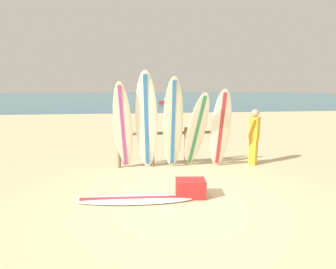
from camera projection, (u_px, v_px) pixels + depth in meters
ground_plane at (183, 204)px, 5.15m from camera, size 120.00×120.00×0.00m
ocean_water at (138, 96)px, 61.80m from camera, size 120.00×80.00×0.01m
surfboard_rack at (169, 142)px, 7.53m from camera, size 2.89×0.09×1.09m
surfboard_leaning_far_left at (123, 127)px, 7.03m from camera, size 0.59×0.76×2.36m
surfboard_leaning_left at (146, 121)px, 7.07m from camera, size 0.64×0.69×2.63m
surfboard_leaning_center_left at (173, 124)px, 7.12m from camera, size 0.54×0.62×2.49m
surfboard_leaning_center at (196, 131)px, 7.14m from camera, size 0.73×1.14×2.10m
surfboard_leaning_center_right at (221, 129)px, 7.20m from camera, size 0.55×0.68×2.17m
surfboard_lying_on_sand at (135, 199)px, 5.29m from camera, size 2.35×0.66×0.08m
beachgoer_standing at (254, 135)px, 7.61m from camera, size 0.29×0.30×1.60m
small_boat_offshore at (167, 102)px, 35.51m from camera, size 2.32×1.68×0.71m
cooler_box at (190, 188)px, 5.48m from camera, size 0.64×0.46×0.36m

